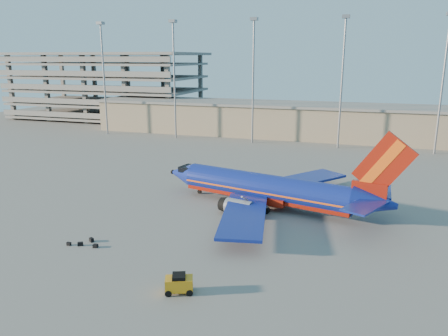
{
  "coord_description": "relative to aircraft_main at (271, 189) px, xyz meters",
  "views": [
    {
      "loc": [
        20.66,
        -54.22,
        19.97
      ],
      "look_at": [
        1.16,
        5.38,
        4.0
      ],
      "focal_mm": 35.0,
      "sensor_mm": 36.0,
      "label": 1
    }
  ],
  "objects": [
    {
      "name": "baggage_tug",
      "position": [
        -2.82,
        -24.52,
        -1.63
      ],
      "size": [
        2.77,
        2.25,
        1.73
      ],
      "rotation": [
        0.0,
        0.0,
        0.38
      ],
      "color": "orange",
      "rests_on": "ground"
    },
    {
      "name": "aircraft_main",
      "position": [
        0.0,
        0.0,
        0.0
      ],
      "size": [
        34.47,
        32.78,
        11.84
      ],
      "rotation": [
        0.0,
        0.0,
        -0.23
      ],
      "color": "navy",
      "rests_on": "ground"
    },
    {
      "name": "terminal_building",
      "position": [
        0.89,
        56.37,
        1.79
      ],
      "size": [
        122.0,
        16.0,
        8.5
      ],
      "color": "gray",
      "rests_on": "ground"
    },
    {
      "name": "light_mast_row",
      "position": [
        -4.11,
        44.37,
        15.02
      ],
      "size": [
        101.6,
        1.6,
        28.65
      ],
      "color": "gray",
      "rests_on": "ground"
    },
    {
      "name": "ground",
      "position": [
        -9.11,
        -1.63,
        -2.53
      ],
      "size": [
        220.0,
        220.0,
        0.0
      ],
      "primitive_type": "plane",
      "color": "slate",
      "rests_on": "ground"
    },
    {
      "name": "parking_garage",
      "position": [
        -71.11,
        72.42,
        9.2
      ],
      "size": [
        62.0,
        32.0,
        21.4
      ],
      "color": "slate",
      "rests_on": "ground"
    },
    {
      "name": "luggage_pile",
      "position": [
        -16.61,
        -18.52,
        -2.33
      ],
      "size": [
        3.59,
        2.04,
        0.44
      ],
      "color": "black",
      "rests_on": "ground"
    }
  ]
}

